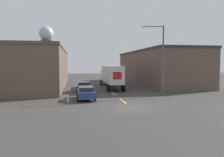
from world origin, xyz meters
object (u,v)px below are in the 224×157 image
(parked_car_left_near, at_px, (86,93))
(parked_car_left_far, at_px, (84,87))
(water_tower, at_px, (46,34))
(street_lamp, at_px, (161,55))
(fire_hydrant, at_px, (68,99))
(semi_truck, at_px, (111,75))

(parked_car_left_near, bearing_deg, parked_car_left_far, 90.00)
(water_tower, bearing_deg, parked_car_left_far, -76.25)
(parked_car_left_far, bearing_deg, water_tower, 103.75)
(water_tower, relative_size, street_lamp, 1.85)
(fire_hydrant, bearing_deg, parked_car_left_near, 38.24)
(parked_car_left_near, distance_m, parked_car_left_far, 7.18)
(parked_car_left_near, bearing_deg, fire_hydrant, -141.76)
(semi_truck, height_order, parked_car_left_far, semi_truck)
(parked_car_left_near, distance_m, water_tower, 53.59)
(street_lamp, distance_m, fire_hydrant, 13.15)
(water_tower, height_order, fire_hydrant, water_tower)
(semi_truck, relative_size, fire_hydrant, 17.98)
(parked_car_left_far, relative_size, street_lamp, 0.51)
(parked_car_left_far, xyz_separation_m, water_tower, (-10.67, 43.61, 13.35))
(parked_car_left_far, distance_m, street_lamp, 12.23)
(water_tower, xyz_separation_m, fire_hydrant, (8.64, -52.40, -13.75))
(parked_car_left_near, bearing_deg, semi_truck, 68.17)
(parked_car_left_far, bearing_deg, semi_truck, 46.56)
(semi_truck, xyz_separation_m, street_lamp, (4.81, -11.04, 2.98))
(parked_car_left_far, relative_size, fire_hydrant, 5.78)
(semi_truck, distance_m, fire_hydrant, 15.82)
(semi_truck, bearing_deg, water_tower, 113.66)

